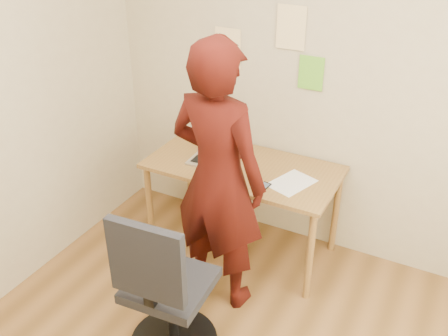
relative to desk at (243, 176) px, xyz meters
The scene contains 10 objects.
room 1.63m from the desk, 69.52° to the right, with size 3.58×3.58×2.78m.
desk is the anchor object (origin of this frame).
laptop 0.28m from the desk, behind, with size 0.31×0.28×0.22m.
paper_sheet 0.42m from the desk, ahead, with size 0.22×0.32×0.00m, color white.
phone 0.34m from the desk, 39.28° to the right, with size 0.07×0.12×0.01m.
wall_note_left 0.95m from the desk, 131.09° to the left, with size 0.21×0.00×0.30m, color #FCDC97.
wall_note_mid 1.10m from the desk, 64.35° to the left, with size 0.21×0.00×0.30m, color #FCDC97.
wall_note_right 0.88m from the desk, 46.44° to the left, with size 0.18×0.00×0.24m, color #6BC52C.
office_chair 1.16m from the desk, 87.12° to the right, with size 0.55×0.55×1.05m.
person 0.59m from the desk, 82.01° to the right, with size 0.67×0.44×1.83m, color #370C07.
Camera 1 is at (0.84, -1.51, 2.51)m, focal length 40.00 mm.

